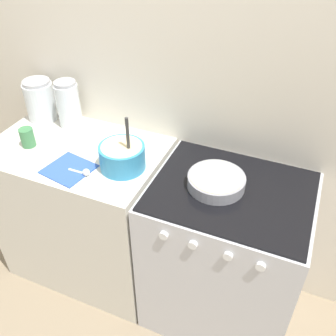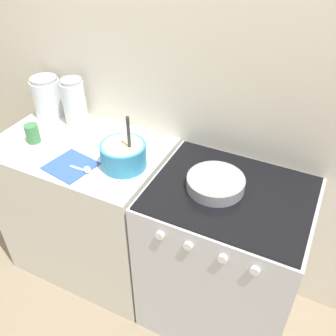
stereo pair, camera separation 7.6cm
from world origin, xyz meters
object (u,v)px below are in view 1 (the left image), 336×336
at_px(mixing_bowl, 122,155).
at_px(storage_jar_left, 41,103).
at_px(baking_pan, 216,181).
at_px(storage_jar_middle, 69,107).
at_px(stove, 223,256).
at_px(tin_can, 27,137).

xyz_separation_m(mixing_bowl, storage_jar_left, (-0.67, 0.24, 0.03)).
height_order(baking_pan, storage_jar_left, storage_jar_left).
relative_size(storage_jar_left, storage_jar_middle, 0.89).
distance_m(stove, baking_pan, 0.50).
height_order(storage_jar_left, tin_can, storage_jar_left).
bearing_deg(tin_can, stove, 3.72).
bearing_deg(baking_pan, stove, 3.60).
distance_m(storage_jar_middle, tin_can, 0.29).
distance_m(baking_pan, tin_can, 1.02).
bearing_deg(tin_can, baking_pan, 3.73).
xyz_separation_m(storage_jar_left, storage_jar_middle, (0.20, 0.00, 0.01)).
distance_m(storage_jar_left, storage_jar_middle, 0.20).
distance_m(storage_jar_left, tin_can, 0.30).
xyz_separation_m(stove, storage_jar_left, (-1.21, 0.20, 0.57)).
distance_m(baking_pan, storage_jar_left, 1.15).
bearing_deg(baking_pan, storage_jar_left, 169.75).
xyz_separation_m(storage_jar_middle, tin_can, (-0.08, -0.27, -0.06)).
relative_size(mixing_bowl, tin_can, 2.79).
distance_m(mixing_bowl, tin_can, 0.55).
bearing_deg(storage_jar_middle, storage_jar_left, -180.00).
bearing_deg(storage_jar_left, stove, -9.38).
relative_size(stove, storage_jar_left, 3.90).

